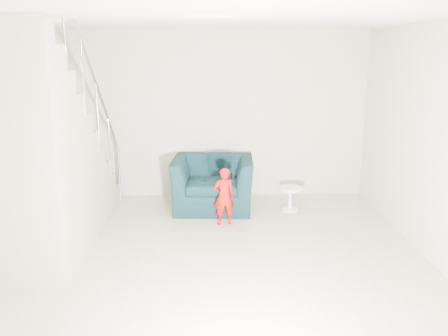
% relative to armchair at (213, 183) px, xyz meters
% --- Properties ---
extents(floor, '(5.50, 5.50, 0.00)m').
position_rel_armchair_xyz_m(floor, '(-0.00, -2.08, -0.39)').
color(floor, gray).
rests_on(floor, ground).
extents(ceiling, '(5.50, 5.50, 0.00)m').
position_rel_armchair_xyz_m(ceiling, '(-0.00, -2.08, 2.31)').
color(ceiling, silver).
rests_on(ceiling, back_wall).
extents(back_wall, '(5.00, 0.00, 5.00)m').
position_rel_armchair_xyz_m(back_wall, '(-0.00, 0.67, 0.96)').
color(back_wall, '#AAA68B').
rests_on(back_wall, floor).
extents(front_wall, '(5.00, 0.00, 5.00)m').
position_rel_armchair_xyz_m(front_wall, '(-0.00, -4.83, 0.96)').
color(front_wall, '#AAA68B').
rests_on(front_wall, floor).
extents(right_wall, '(0.00, 5.50, 5.50)m').
position_rel_armchair_xyz_m(right_wall, '(2.50, -2.08, 0.96)').
color(right_wall, '#AAA68B').
rests_on(right_wall, floor).
extents(armchair, '(1.26, 1.12, 0.78)m').
position_rel_armchair_xyz_m(armchair, '(0.00, 0.00, 0.00)').
color(armchair, black).
rests_on(armchair, floor).
extents(toddler, '(0.33, 0.25, 0.81)m').
position_rel_armchair_xyz_m(toddler, '(0.15, -0.73, 0.02)').
color(toddler, '#A20805').
rests_on(toddler, floor).
extents(side_table, '(0.36, 0.36, 0.36)m').
position_rel_armchair_xyz_m(side_table, '(1.17, -0.16, -0.15)').
color(side_table, silver).
rests_on(side_table, floor).
extents(staircase, '(1.02, 3.03, 3.62)m').
position_rel_armchair_xyz_m(staircase, '(-2.00, -1.53, 0.56)').
color(staircase, '#ADA089').
rests_on(staircase, floor).
extents(cushion, '(0.37, 0.18, 0.37)m').
position_rel_armchair_xyz_m(cushion, '(0.12, 0.31, 0.24)').
color(cushion, black).
rests_on(cushion, armchair).
extents(throw, '(0.05, 0.45, 0.51)m').
position_rel_armchair_xyz_m(throw, '(-0.52, 0.04, 0.10)').
color(throw, black).
rests_on(throw, armchair).
extents(phone, '(0.03, 0.05, 0.10)m').
position_rel_armchair_xyz_m(phone, '(0.26, -0.76, 0.32)').
color(phone, black).
rests_on(phone, toddler).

